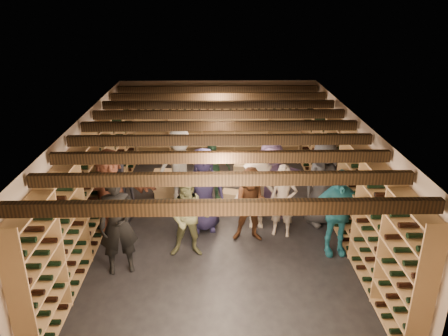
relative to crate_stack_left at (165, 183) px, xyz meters
name	(u,v)px	position (x,y,z in m)	size (l,w,h in m)	color
ground	(220,227)	(1.35, -1.56, -0.34)	(8.00, 8.00, 0.00)	black
walls	(220,176)	(1.35, -1.56, 0.86)	(5.52, 8.02, 2.40)	#BEA994
ceiling	(220,119)	(1.35, -1.56, 2.06)	(5.50, 8.00, 0.01)	beige
ceiling_joists	(220,126)	(1.35, -1.56, 1.92)	(5.40, 7.12, 0.18)	black
wine_rack_left	(95,182)	(-1.22, -1.56, 0.74)	(0.32, 7.50, 2.15)	#A47950
wine_rack_right	(344,180)	(3.92, -1.56, 0.74)	(0.32, 7.50, 2.15)	#A47950
wine_rack_back	(218,128)	(1.35, 2.27, 0.73)	(4.70, 0.30, 2.15)	#A47950
crate_stack_left	(165,183)	(0.00, 0.00, 0.00)	(0.50, 0.33, 0.68)	tan
crate_stack_right	(244,174)	(1.99, 0.79, -0.08)	(0.56, 0.42, 0.51)	tan
crate_loose	(232,195)	(1.66, -0.15, -0.25)	(0.50, 0.33, 0.17)	tan
person_0	(118,191)	(-0.83, -1.33, 0.43)	(0.76, 0.49, 1.55)	black
person_1	(118,225)	(-0.45, -3.09, 0.60)	(0.68, 0.45, 1.87)	black
person_2	(190,217)	(0.76, -2.61, 0.46)	(0.78, 0.61, 1.60)	#5C603D
person_3	(257,193)	(2.12, -1.56, 0.46)	(1.03, 0.59, 1.59)	#C4B29A
person_4	(337,212)	(3.53, -2.59, 0.53)	(1.02, 0.42, 1.73)	#227085
person_5	(111,194)	(-0.83, -1.88, 0.61)	(1.76, 0.56, 1.90)	brown
person_6	(204,190)	(1.00, -1.61, 0.56)	(0.88, 0.57, 1.80)	#201C3F
person_7	(283,201)	(2.62, -1.89, 0.43)	(0.56, 0.37, 1.54)	gray
person_8	(252,205)	(1.97, -2.09, 0.44)	(0.76, 0.59, 1.57)	#462716
person_9	(180,167)	(0.43, -0.38, 0.58)	(1.19, 0.68, 1.84)	#A3A296
person_10	(212,171)	(1.16, -0.26, 0.44)	(0.91, 0.38, 1.56)	#244730
person_11	(271,180)	(2.46, -1.12, 0.57)	(1.69, 0.54, 1.82)	slate
person_12	(322,183)	(3.53, -1.38, 0.60)	(0.91, 0.60, 1.87)	#2F3033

